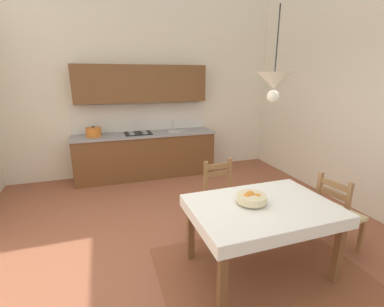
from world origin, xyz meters
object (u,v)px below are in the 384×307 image
object	(u,v)px
dining_chair_kitchen_side	(222,198)
fruit_bowl	(251,198)
kitchen_cabinetry	(145,135)
dining_table	(262,215)
dining_chair_window_side	(337,215)
pendant_lamp	(274,81)

from	to	relation	value
dining_chair_kitchen_side	fruit_bowl	bearing A→B (deg)	-94.42
kitchen_cabinetry	dining_table	bearing A→B (deg)	-78.32
dining_chair_kitchen_side	fruit_bowl	distance (m)	0.89
kitchen_cabinetry	dining_table	world-z (taller)	kitchen_cabinetry
kitchen_cabinetry	dining_chair_kitchen_side	world-z (taller)	kitchen_cabinetry
dining_chair_window_side	fruit_bowl	bearing A→B (deg)	178.74
dining_table	fruit_bowl	distance (m)	0.21
dining_chair_window_side	fruit_bowl	world-z (taller)	dining_chair_window_side
dining_chair_window_side	pendant_lamp	xyz separation A→B (m)	(-1.03, -0.03, 1.50)
kitchen_cabinetry	fruit_bowl	bearing A→B (deg)	-79.81
pendant_lamp	fruit_bowl	bearing A→B (deg)	153.69
dining_chair_window_side	fruit_bowl	size ratio (longest dim) A/B	3.10
dining_table	dining_chair_kitchen_side	distance (m)	0.89
fruit_bowl	pendant_lamp	world-z (taller)	pendant_lamp
kitchen_cabinetry	dining_table	size ratio (longest dim) A/B	1.91
pendant_lamp	dining_chair_kitchen_side	bearing A→B (deg)	93.56
kitchen_cabinetry	pendant_lamp	bearing A→B (deg)	-78.00
dining_chair_kitchen_side	dining_chair_window_side	bearing A→B (deg)	-37.76
kitchen_cabinetry	dining_chair_window_side	xyz separation A→B (m)	(1.71, -3.21, -0.41)
fruit_bowl	kitchen_cabinetry	bearing A→B (deg)	100.19
fruit_bowl	pendant_lamp	distance (m)	1.14
kitchen_cabinetry	dining_table	xyz separation A→B (m)	(0.67, -3.24, -0.22)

